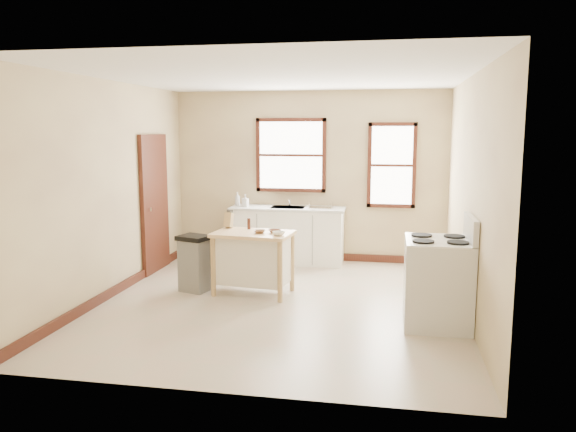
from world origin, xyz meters
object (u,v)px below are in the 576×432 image
object	(u,v)px
dish_rack	(321,205)
bowl_c	(279,234)
soap_bottle_a	(237,199)
kitchen_island	(253,263)
knife_block	(229,221)
bowl_b	(275,231)
pepper_grinder	(249,224)
soap_bottle_b	(245,201)
bowl_a	(260,232)
trash_bin	(195,263)
gas_stove	(438,271)

from	to	relation	value
dish_rack	bowl_c	bearing A→B (deg)	-107.21
soap_bottle_a	bowl_c	distance (m)	2.27
kitchen_island	knife_block	world-z (taller)	knife_block
bowl_b	pepper_grinder	bearing A→B (deg)	154.32
kitchen_island	bowl_c	size ratio (longest dim) A/B	6.30
soap_bottle_b	bowl_a	size ratio (longest dim) A/B	1.29
knife_block	bowl_a	world-z (taller)	knife_block
kitchen_island	bowl_b	world-z (taller)	bowl_b
kitchen_island	bowl_c	bearing A→B (deg)	-17.88
trash_bin	soap_bottle_b	bearing A→B (deg)	99.78
soap_bottle_a	gas_stove	distance (m)	4.03
knife_block	bowl_c	xyz separation A→B (m)	(0.79, -0.43, -0.07)
kitchen_island	soap_bottle_b	bearing A→B (deg)	114.02
trash_bin	bowl_b	bearing A→B (deg)	20.03
dish_rack	trash_bin	xyz separation A→B (m)	(-1.49, -1.82, -0.58)
kitchen_island	bowl_a	size ratio (longest dim) A/B	6.53
bowl_b	gas_stove	size ratio (longest dim) A/B	0.14
soap_bottle_b	dish_rack	distance (m)	1.25
kitchen_island	knife_block	size ratio (longest dim) A/B	5.08
bowl_a	trash_bin	size ratio (longest dim) A/B	0.20
knife_block	pepper_grinder	world-z (taller)	knife_block
soap_bottle_a	bowl_c	bearing A→B (deg)	-55.62
trash_bin	gas_stove	world-z (taller)	gas_stove
trash_bin	soap_bottle_a	bearing A→B (deg)	104.51
soap_bottle_a	trash_bin	bearing A→B (deg)	-87.37
knife_block	trash_bin	size ratio (longest dim) A/B	0.26
bowl_a	gas_stove	size ratio (longest dim) A/B	0.13
bowl_c	trash_bin	bearing A→B (deg)	173.41
gas_stove	knife_block	bearing A→B (deg)	158.36
bowl_a	soap_bottle_b	bearing A→B (deg)	110.14
dish_rack	gas_stove	distance (m)	3.09
soap_bottle_a	trash_bin	size ratio (longest dim) A/B	0.30
bowl_b	kitchen_island	bearing A→B (deg)	-176.76
pepper_grinder	bowl_a	bearing A→B (deg)	-50.67
knife_block	bowl_b	world-z (taller)	knife_block
dish_rack	knife_block	bearing A→B (deg)	-133.91
dish_rack	bowl_a	bearing A→B (deg)	-115.95
bowl_c	soap_bottle_a	bearing A→B (deg)	118.78
knife_block	kitchen_island	bearing A→B (deg)	-26.41
pepper_grinder	bowl_c	xyz separation A→B (m)	(0.49, -0.38, -0.05)
knife_block	bowl_c	world-z (taller)	knife_block
dish_rack	knife_block	size ratio (longest dim) A/B	1.88
bowl_b	bowl_c	world-z (taller)	bowl_c
kitchen_island	bowl_a	bearing A→B (deg)	-19.58
bowl_a	gas_stove	xyz separation A→B (m)	(2.21, -0.77, -0.23)
soap_bottle_b	kitchen_island	size ratio (longest dim) A/B	0.20
soap_bottle_a	knife_block	distance (m)	1.59
bowl_c	trash_bin	xyz separation A→B (m)	(-1.19, 0.14, -0.47)
pepper_grinder	bowl_a	world-z (taller)	pepper_grinder
soap_bottle_a	bowl_b	bearing A→B (deg)	-55.35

